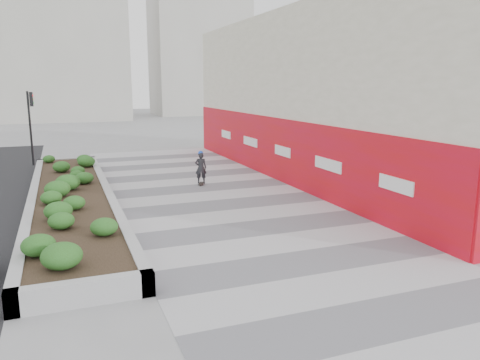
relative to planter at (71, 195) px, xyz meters
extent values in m
plane|color=gray|center=(5.50, -7.00, -0.42)|extent=(160.00, 160.00, 0.00)
cube|color=#A8A8AD|center=(5.50, -4.00, -0.41)|extent=(8.00, 36.00, 0.01)
cube|color=beige|center=(12.50, 2.00, 3.58)|extent=(6.00, 24.00, 8.00)
cube|color=red|center=(9.52, 2.00, 1.08)|extent=(0.12, 24.00, 3.00)
cube|color=#9E9EA0|center=(0.00, -8.85, -0.14)|extent=(3.00, 0.30, 0.55)
cube|color=#9E9EA0|center=(0.00, 8.85, -0.14)|extent=(3.00, 0.30, 0.55)
cube|color=#9E9EA0|center=(-1.35, 0.00, -0.14)|extent=(0.30, 18.00, 0.55)
cube|color=#9E9EA0|center=(1.35, 0.00, -0.14)|extent=(0.30, 18.00, 0.55)
cube|color=#2D2116|center=(0.00, 0.00, -0.17)|extent=(2.40, 17.40, 0.50)
cylinder|color=black|center=(-1.80, 10.50, 1.68)|extent=(0.12, 0.12, 4.20)
cube|color=black|center=(-1.62, 10.50, 3.33)|extent=(0.18, 0.28, 0.80)
cube|color=#ADAAA3|center=(0.50, 48.00, 9.58)|extent=(16.00, 12.00, 20.00)
cube|color=#ADAAA3|center=(20.50, 53.00, 11.58)|extent=(14.00, 10.00, 24.00)
cylinder|color=#595654|center=(6.00, -4.00, -0.42)|extent=(0.44, 0.44, 0.01)
cube|color=black|center=(5.70, 1.86, -0.35)|extent=(0.46, 0.74, 0.02)
imported|color=#25262B|center=(5.70, 1.86, 0.38)|extent=(0.61, 0.49, 1.45)
sphere|color=blue|center=(5.70, 1.86, 1.06)|extent=(0.23, 0.23, 0.23)
camera|label=1|loc=(-0.18, -18.54, 4.14)|focal=35.00mm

